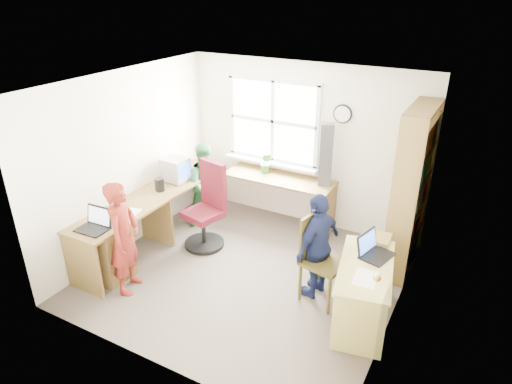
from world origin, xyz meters
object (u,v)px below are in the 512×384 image
right_desk (364,280)px  crt_monitor (175,169)px  wooden_chair (319,254)px  laptop_left (95,224)px  person_green (207,185)px  swivel_chair (207,211)px  cd_tower (326,155)px  person_red (124,238)px  bookshelf (411,195)px  potted_plant (266,163)px  laptop_right (373,250)px  l_desk (148,228)px  person_navy (318,245)px

right_desk → crt_monitor: crt_monitor is taller
wooden_chair → laptop_left: wooden_chair is taller
person_green → swivel_chair: bearing=-111.2°
cd_tower → person_red: 2.90m
laptop_left → person_red: person_red is taller
bookshelf → potted_plant: size_ratio=6.52×
laptop_left → laptop_right: bearing=17.8°
laptop_left → laptop_right: 3.17m
potted_plant → bookshelf: bearing=-7.6°
cd_tower → person_red: size_ratio=0.64×
person_green → cd_tower: bearing=-34.5°
crt_monitor → potted_plant: (1.02, 0.86, -0.01)m
crt_monitor → person_red: 1.59m
right_desk → bookshelf: size_ratio=0.60×
cd_tower → potted_plant: 0.95m
right_desk → laptop_right: 0.34m
cd_tower → person_green: (-1.60, -0.60, -0.57)m
right_desk → person_green: person_green is taller
swivel_chair → bookshelf: bearing=30.3°
swivel_chair → wooden_chair: (1.78, -0.37, 0.06)m
l_desk → crt_monitor: bearing=103.0°
laptop_left → potted_plant: 2.63m
laptop_left → person_green: size_ratio=0.29×
right_desk → wooden_chair: bearing=155.0°
potted_plant → swivel_chair: bearing=-108.1°
person_green → crt_monitor: bearing=167.8°
cd_tower → laptop_left: bearing=-146.7°
crt_monitor → person_red: bearing=-70.9°
l_desk → potted_plant: bearing=65.2°
wooden_chair → person_navy: size_ratio=0.81×
wooden_chair → potted_plant: potted_plant is taller
swivel_chair → laptop_left: 1.53m
laptop_left → person_green: (0.29, 1.88, -0.18)m
person_red → l_desk: bearing=-1.0°
wooden_chair → cd_tower: cd_tower is taller
potted_plant → wooden_chair: bearing=-45.1°
crt_monitor → cd_tower: cd_tower is taller
l_desk → right_desk: l_desk is taller
bookshelf → swivel_chair: bookshelf is taller
crt_monitor → potted_plant: 1.33m
cd_tower → person_green: size_ratio=0.71×
bookshelf → person_green: (-2.84, -0.27, -0.37)m
person_red → person_navy: size_ratio=1.08×
l_desk → right_desk: bearing=3.7°
wooden_chair → l_desk: bearing=-160.3°
right_desk → potted_plant: potted_plant is taller
l_desk → potted_plant: (0.81, 1.76, 0.46)m
laptop_right → person_navy: 0.62m
laptop_left → potted_plant: potted_plant is taller
l_desk → right_desk: 2.82m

